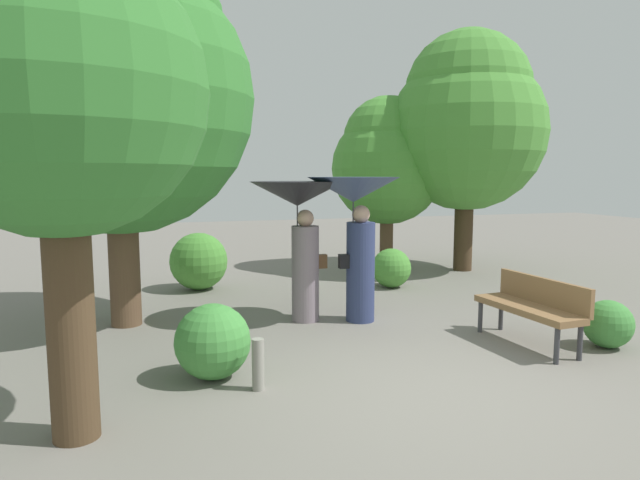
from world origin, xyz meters
TOP-DOWN VIEW (x-y plane):
  - ground_plane at (0.00, 0.00)m, footprint 40.00×40.00m
  - person_left at (-0.46, 2.74)m, footprint 1.34×1.34m
  - person_right at (0.29, 2.49)m, footprint 1.30×1.30m
  - park_bench at (2.00, 0.83)m, footprint 0.60×1.53m
  - tree_near_left at (-2.85, 3.27)m, footprint 3.68×3.68m
  - tree_near_right at (4.08, 5.77)m, footprint 3.36×3.36m
  - tree_mid_left at (-3.10, -0.14)m, footprint 2.25×2.25m
  - tree_mid_right at (2.57, 6.51)m, footprint 2.47×2.47m
  - bush_path_left at (-1.91, 0.84)m, footprint 0.79×0.79m
  - bush_path_right at (-1.66, 5.40)m, footprint 1.05×1.05m
  - bush_behind_bench at (1.79, 4.52)m, footprint 0.73×0.73m
  - bush_far_side at (2.81, 0.45)m, footprint 0.59×0.59m
  - path_marker_post at (-1.52, 0.40)m, footprint 0.12×0.12m

SIDE VIEW (x-z plane):
  - ground_plane at x=0.00m, z-range 0.00..0.00m
  - path_marker_post at x=-1.52m, z-range 0.00..0.51m
  - bush_far_side at x=2.81m, z-range 0.00..0.59m
  - bush_behind_bench at x=1.79m, z-range 0.00..0.73m
  - bush_path_left at x=-1.91m, z-range 0.00..0.79m
  - park_bench at x=2.00m, z-range 0.10..0.93m
  - bush_path_right at x=-1.66m, z-range 0.00..1.05m
  - person_left at x=-0.46m, z-range 0.53..2.54m
  - person_right at x=0.29m, z-range 0.52..2.59m
  - tree_mid_right at x=2.57m, z-range 0.51..4.33m
  - tree_mid_left at x=-3.10m, z-range 0.77..5.14m
  - tree_near_right at x=4.08m, z-range 0.69..5.84m
  - tree_near_left at x=-2.85m, z-range 0.68..6.10m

